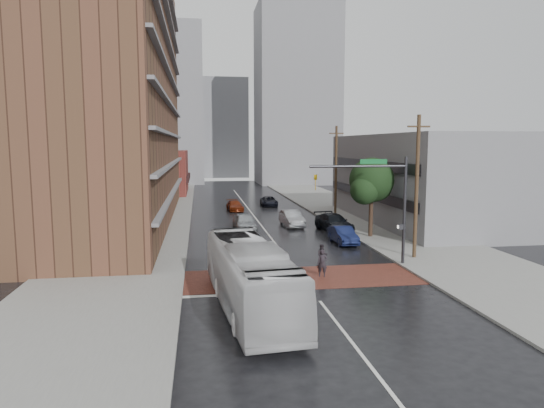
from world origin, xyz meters
TOP-DOWN VIEW (x-y plane):
  - ground at (0.00, 0.00)m, footprint 160.00×160.00m
  - crosswalk at (0.00, 0.50)m, footprint 14.00×5.00m
  - sidewalk_west at (-11.50, 25.00)m, footprint 9.00×90.00m
  - sidewalk_east at (11.50, 25.00)m, footprint 9.00×90.00m
  - apartment_block at (-14.00, 24.00)m, footprint 10.00×44.00m
  - storefront_west at (-12.00, 54.00)m, footprint 8.00×16.00m
  - building_east at (16.50, 20.00)m, footprint 11.00×26.00m
  - distant_tower_west at (-14.00, 78.00)m, footprint 18.00×16.00m
  - distant_tower_east at (14.00, 72.00)m, footprint 16.00×14.00m
  - distant_tower_center at (0.00, 95.00)m, footprint 12.00×10.00m
  - street_tree at (8.52, 12.03)m, footprint 4.20×4.10m
  - signal_mast at (5.85, 2.50)m, footprint 6.50×0.30m
  - utility_pole_near at (8.80, 4.00)m, footprint 1.60×0.26m
  - utility_pole_far at (8.80, 24.00)m, footprint 1.60×0.26m
  - transit_bus at (-3.65, -4.71)m, footprint 3.88×12.01m
  - pedestrian_a at (1.28, 0.52)m, footprint 0.70×0.56m
  - pedestrian_b at (1.91, 3.00)m, footprint 0.83×0.71m
  - car_travel_a at (-1.93, 16.96)m, footprint 2.09×4.89m
  - car_travel_b at (2.91, 18.79)m, footprint 1.93×4.87m
  - car_travel_c at (-1.81, 30.98)m, footprint 2.08×4.34m
  - suv_travel at (2.96, 34.94)m, footprint 2.25×4.55m
  - car_parked_near at (5.45, 10.00)m, footprint 1.57×4.26m
  - car_parked_mid at (6.30, 15.72)m, footprint 3.02×5.69m
  - car_parked_far at (6.30, 16.00)m, footprint 2.11×4.44m

SIDE VIEW (x-z plane):
  - ground at x=0.00m, z-range 0.00..0.00m
  - crosswalk at x=0.00m, z-range 0.00..0.02m
  - sidewalk_west at x=-11.50m, z-range 0.00..0.15m
  - sidewalk_east at x=11.50m, z-range 0.00..0.15m
  - car_travel_c at x=-1.81m, z-range 0.00..1.22m
  - suv_travel at x=2.96m, z-range 0.00..1.24m
  - car_parked_near at x=5.45m, z-range 0.00..1.39m
  - car_parked_far at x=6.30m, z-range 0.00..1.47m
  - pedestrian_b at x=1.91m, z-range 0.00..1.48m
  - car_parked_mid at x=6.30m, z-range 0.00..1.57m
  - car_travel_b at x=2.91m, z-range 0.00..1.58m
  - car_travel_a at x=-1.93m, z-range 0.00..1.65m
  - pedestrian_a at x=1.28m, z-range 0.00..1.67m
  - transit_bus at x=-3.65m, z-range 0.00..3.29m
  - storefront_west at x=-12.00m, z-range 0.00..7.00m
  - building_east at x=16.50m, z-range 0.00..9.00m
  - signal_mast at x=5.85m, z-range 1.13..8.33m
  - street_tree at x=8.52m, z-range 1.28..8.18m
  - utility_pole_near at x=8.80m, z-range 0.14..10.14m
  - utility_pole_far at x=8.80m, z-range 0.14..10.14m
  - distant_tower_center at x=0.00m, z-range 0.00..24.00m
  - apartment_block at x=-14.00m, z-range 0.00..28.00m
  - distant_tower_west at x=-14.00m, z-range 0.00..32.00m
  - distant_tower_east at x=14.00m, z-range 0.00..36.00m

